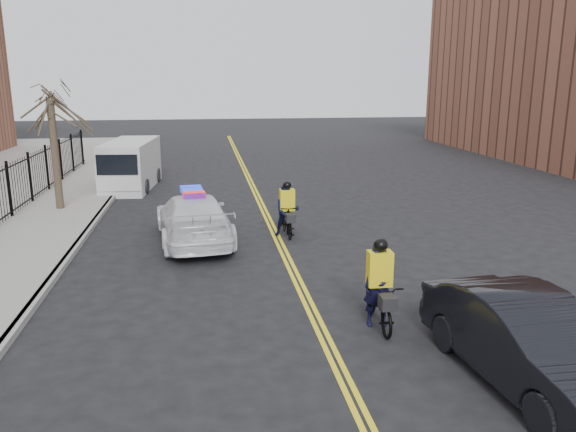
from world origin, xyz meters
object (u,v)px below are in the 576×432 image
Objects in this scene: police_cruiser at (194,218)px; cyclist_far at (287,214)px; cargo_van at (130,166)px; cyclist_near at (379,296)px; dark_sedan at (529,342)px.

cyclist_far reaches higher than police_cruiser.
cyclist_far is (5.87, -8.97, -0.35)m from cargo_van.
cyclist_far is (-0.84, 6.89, 0.06)m from cyclist_near.
cyclist_far is (2.92, 0.22, -0.05)m from police_cruiser.
dark_sedan is at bearing 114.10° from police_cruiser.
police_cruiser is at bearing -66.93° from cargo_van.
police_cruiser is 3.00× the size of cyclist_far.
cyclist_near is at bearing -61.76° from cargo_van.
police_cruiser is 10.72m from dark_sedan.
cyclist_near reaches higher than police_cruiser.
cargo_van is (-8.41, 18.41, 0.30)m from dark_sedan.
dark_sedan is 3.07m from cyclist_near.
dark_sedan is 2.39× the size of cyclist_near.
police_cruiser is at bearing 115.14° from dark_sedan.
cargo_van is 2.97× the size of cyclist_far.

